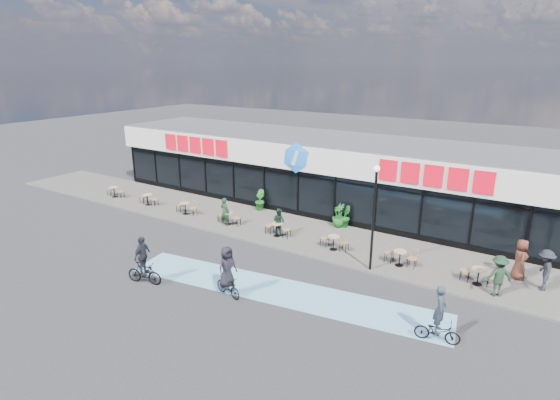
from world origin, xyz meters
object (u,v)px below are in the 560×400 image
object	(u,v)px
patron_right	(279,221)
pedestrian_b	(520,259)
potted_plant_left	(260,200)
cyclist_b	(438,323)
patron_left	(225,212)
potted_plant_right	(339,215)
lamp_post	(374,209)
pedestrian_c	(498,276)
pedestrian_a	(545,270)
bistro_set_0	(115,190)
cyclist_a	(228,275)
potted_plant_mid	(345,216)

from	to	relation	value
patron_right	pedestrian_b	bearing A→B (deg)	-168.11
potted_plant_left	cyclist_b	bearing A→B (deg)	-31.83
patron_left	cyclist_b	xyz separation A→B (m)	(13.19, -4.76, -0.18)
potted_plant_right	patron_left	world-z (taller)	patron_left
lamp_post	cyclist_b	distance (m)	5.94
potted_plant_right	pedestrian_c	xyz separation A→B (m)	(8.79, -3.72, 0.20)
lamp_post	pedestrian_a	distance (m)	7.39
patron_left	pedestrian_b	world-z (taller)	pedestrian_b
pedestrian_b	patron_left	bearing A→B (deg)	80.29
potted_plant_left	cyclist_b	xyz separation A→B (m)	(13.07, -8.11, -0.02)
pedestrian_a	lamp_post	bearing A→B (deg)	-81.88
bistro_set_0	patron_right	bearing A→B (deg)	0.80
pedestrian_c	cyclist_a	size ratio (longest dim) A/B	0.80
potted_plant_mid	potted_plant_right	xyz separation A→B (m)	(-0.32, -0.17, 0.06)
patron_left	pedestrian_b	xyz separation A→B (m)	(15.13, 1.71, 0.09)
lamp_post	bistro_set_0	size ratio (longest dim) A/B	3.19
potted_plant_mid	patron_left	bearing A→B (deg)	-150.03
potted_plant_left	pedestrian_b	xyz separation A→B (m)	(15.00, -1.64, 0.25)
potted_plant_left	potted_plant_right	size ratio (longest dim) A/B	0.98
bistro_set_0	pedestrian_a	distance (m)	26.29
bistro_set_0	patron_left	xyz separation A→B (m)	(10.19, -0.28, 0.38)
patron_left	lamp_post	bearing A→B (deg)	178.55
potted_plant_mid	pedestrian_a	xyz separation A→B (m)	(10.04, -2.32, 0.27)
potted_plant_left	pedestrian_b	distance (m)	15.10
cyclist_a	cyclist_b	xyz separation A→B (m)	(8.04, 1.42, -0.23)
potted_plant_mid	pedestrian_c	size ratio (longest dim) A/B	0.71
lamp_post	potted_plant_right	world-z (taller)	lamp_post
potted_plant_right	pedestrian_b	size ratio (longest dim) A/B	0.74
potted_plant_left	pedestrian_c	xyz separation A→B (m)	(14.39, -3.76, 0.21)
lamp_post	potted_plant_left	xyz separation A→B (m)	(-9.16, 4.26, -2.27)
bistro_set_0	potted_plant_right	bearing A→B (deg)	10.82
bistro_set_0	pedestrian_c	xyz separation A→B (m)	(24.70, -0.68, 0.42)
patron_right	potted_plant_mid	bearing A→B (deg)	-125.16
patron_right	cyclist_a	world-z (taller)	cyclist_a
potted_plant_left	potted_plant_mid	distance (m)	5.92
cyclist_a	patron_left	bearing A→B (deg)	129.80
lamp_post	patron_right	world-z (taller)	lamp_post
pedestrian_b	cyclist_b	distance (m)	6.76
lamp_post	potted_plant_right	xyz separation A→B (m)	(-3.57, 4.23, -2.25)
bistro_set_0	pedestrian_a	xyz separation A→B (m)	(26.28, 0.88, 0.44)
pedestrian_c	potted_plant_mid	bearing A→B (deg)	-57.52
patron_left	patron_right	bearing A→B (deg)	-168.08
potted_plant_mid	potted_plant_right	distance (m)	0.37
patron_left	potted_plant_right	bearing A→B (deg)	-145.72
cyclist_a	patron_right	bearing A→B (deg)	104.59
lamp_post	cyclist_b	xyz separation A→B (m)	(3.90, -3.85, -2.29)
pedestrian_c	patron_right	bearing A→B (deg)	-37.32
potted_plant_right	pedestrian_a	xyz separation A→B (m)	(10.36, -2.16, 0.21)
potted_plant_right	patron_right	xyz separation A→B (m)	(-2.30, -2.85, 0.07)
patron_right	pedestrian_c	world-z (taller)	pedestrian_c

